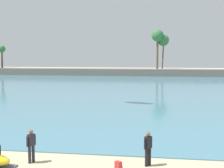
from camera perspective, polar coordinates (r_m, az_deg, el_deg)
sea at (r=69.76m, az=6.78°, el=0.79°), size 220.00×106.75×0.06m
palm_headland at (r=82.99m, az=7.29°, el=2.84°), size 108.67×6.04×11.93m
person_rigging_by_gear at (r=16.43m, az=-14.25°, el=-10.51°), size 0.34×0.49×1.67m
person_at_waterline at (r=15.60m, az=6.47°, el=-11.23°), size 0.38×0.45×1.67m
backpack_near_kite at (r=15.10m, az=1.17°, el=-14.50°), size 0.37×0.37×0.44m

